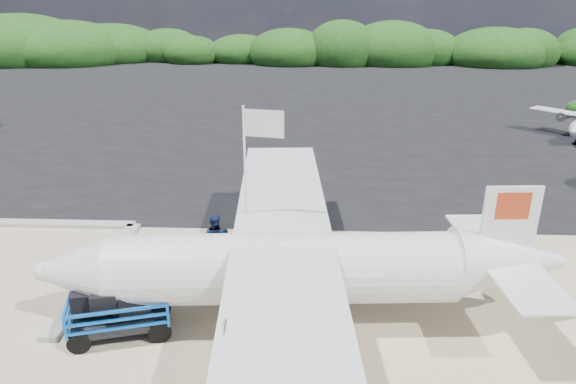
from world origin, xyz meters
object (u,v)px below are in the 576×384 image
crew_a (253,265)px  aircraft_small (133,91)px  signboard (296,297)px  flagpole (249,288)px  crew_b (215,239)px  crew_c (225,259)px  baggage_cart (123,333)px  aircraft_large (464,121)px

crew_a → aircraft_small: size_ratio=0.24×
signboard → crew_a: size_ratio=1.02×
crew_a → flagpole: bearing=56.0°
signboard → crew_b: 3.52m
crew_c → aircraft_small: bearing=-65.6°
signboard → flagpole: bearing=-178.7°
baggage_cart → aircraft_small: size_ratio=0.45×
baggage_cart → crew_b: size_ratio=1.60×
flagpole → aircraft_small: bearing=113.7°
baggage_cart → crew_b: (1.81, 3.97, 0.86)m
aircraft_large → flagpole: bearing=56.9°
baggage_cart → aircraft_small: (-11.43, 35.42, 0.00)m
flagpole → crew_c: size_ratio=2.85×
signboard → crew_c: crew_c is taller
crew_a → crew_b: size_ratio=0.87×
crew_c → crew_a: bearing=-170.1°
flagpole → signboard: (1.45, -0.46, 0.00)m
crew_b → crew_c: 1.70m
crew_b → aircraft_small: (-13.24, 31.45, -0.86)m
signboard → aircraft_large: bearing=82.9°
aircraft_small → aircraft_large: bearing=116.1°
baggage_cart → crew_a: bearing=22.3°
baggage_cart → aircraft_small: aircraft_small is taller
flagpole → aircraft_large: bearing=60.6°
baggage_cart → crew_a: (3.20, 2.49, 0.75)m
flagpole → aircraft_large: size_ratio=0.34×
crew_c → aircraft_small: (-13.83, 33.04, -0.99)m
flagpole → crew_a: 0.77m
crew_c → flagpole: bearing=-178.7°
crew_a → aircraft_small: crew_a is taller
signboard → crew_a: 1.63m
flagpole → crew_c: bearing=179.6°
crew_a → aircraft_small: bearing=-55.4°
signboard → crew_a: bearing=175.3°
crew_a → crew_b: crew_b is taller
crew_b → crew_c: (0.59, -1.59, 0.13)m
signboard → aircraft_small: aircraft_small is taller
crew_a → crew_b: 2.03m
signboard → crew_c: (-2.13, 0.47, 0.99)m
crew_a → crew_c: (-0.80, -0.12, 0.24)m
baggage_cart → aircraft_large: bearing=42.1°
baggage_cart → crew_c: crew_c is taller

